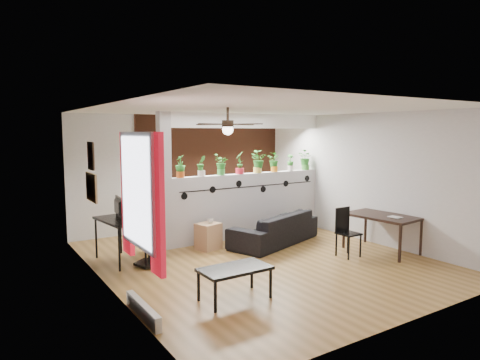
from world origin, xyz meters
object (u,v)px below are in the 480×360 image
object	(u,v)px
ceiling_fan	(228,126)
potted_plant_1	(201,165)
cube_shelf	(208,236)
potted_plant_2	(221,164)
office_chair	(150,237)
potted_plant_0	(180,166)
sofa	(274,229)
potted_plant_6	(290,162)
potted_plant_4	(258,161)
cup	(211,221)
potted_plant_5	(274,161)
potted_plant_7	(306,159)
folding_chair	(345,227)
coffee_table	(235,271)
potted_plant_3	(240,162)
dining_table	(382,219)
computer_desk	(119,223)

from	to	relation	value
ceiling_fan	potted_plant_1	world-z (taller)	ceiling_fan
potted_plant_1	cube_shelf	xyz separation A→B (m)	(-0.10, -0.46, -1.32)
ceiling_fan	potted_plant_2	xyz separation A→B (m)	(0.92, 1.80, -0.74)
ceiling_fan	office_chair	world-z (taller)	ceiling_fan
potted_plant_0	sofa	xyz separation A→B (m)	(1.68, -0.78, -1.29)
potted_plant_1	potted_plant_6	world-z (taller)	potted_plant_1
potted_plant_2	potted_plant_4	size ratio (longest dim) A/B	0.89
potted_plant_1	sofa	distance (m)	1.93
potted_plant_6	cup	world-z (taller)	potted_plant_6
potted_plant_5	cube_shelf	bearing A→B (deg)	-166.42
potted_plant_0	potted_plant_7	size ratio (longest dim) A/B	0.91
potted_plant_0	folding_chair	bearing A→B (deg)	-44.17
potted_plant_5	office_chair	bearing A→B (deg)	-166.62
potted_plant_4	office_chair	size ratio (longest dim) A/B	0.46
potted_plant_4	office_chair	distance (m)	3.06
potted_plant_0	cube_shelf	world-z (taller)	potted_plant_0
sofa	potted_plant_7	bearing A→B (deg)	-171.32
potted_plant_1	potted_plant_6	xyz separation A→B (m)	(2.26, 0.00, -0.02)
ceiling_fan	potted_plant_4	bearing A→B (deg)	44.59
potted_plant_2	cup	world-z (taller)	potted_plant_2
ceiling_fan	sofa	bearing A→B (deg)	31.01
potted_plant_6	sofa	bearing A→B (deg)	-142.91
potted_plant_1	office_chair	distance (m)	1.92
potted_plant_4	potted_plant_7	world-z (taller)	potted_plant_4
potted_plant_2	potted_plant_7	distance (m)	2.26
coffee_table	potted_plant_3	bearing A→B (deg)	56.23
potted_plant_0	office_chair	bearing A→B (deg)	-140.81
potted_plant_4	cube_shelf	xyz separation A→B (m)	(-1.46, -0.46, -1.35)
potted_plant_4	potted_plant_7	xyz separation A→B (m)	(1.35, 0.00, -0.00)
potted_plant_2	cube_shelf	xyz separation A→B (m)	(-0.56, -0.46, -1.33)
potted_plant_5	dining_table	world-z (taller)	potted_plant_5
potted_plant_1	office_chair	world-z (taller)	potted_plant_1
potted_plant_0	cup	size ratio (longest dim) A/B	3.82
computer_desk	potted_plant_7	bearing A→B (deg)	4.35
computer_desk	potted_plant_4	bearing A→B (deg)	6.24
cup	office_chair	distance (m)	1.36
potted_plant_4	folding_chair	world-z (taller)	potted_plant_4
sofa	computer_desk	world-z (taller)	computer_desk
office_chair	sofa	bearing A→B (deg)	-0.47
potted_plant_7	folding_chair	distance (m)	2.59
potted_plant_1	cube_shelf	distance (m)	1.40
potted_plant_7	computer_desk	world-z (taller)	potted_plant_7
potted_plant_7	potted_plant_0	bearing A→B (deg)	180.00
potted_plant_7	folding_chair	xyz separation A→B (m)	(-0.94, -2.16, -1.09)
potted_plant_6	cube_shelf	bearing A→B (deg)	-168.95
potted_plant_6	potted_plant_7	xyz separation A→B (m)	(0.45, 0.00, 0.06)
ceiling_fan	potted_plant_0	size ratio (longest dim) A/B	2.74
potted_plant_3	potted_plant_5	bearing A→B (deg)	0.00
potted_plant_7	office_chair	distance (m)	4.31
potted_plant_0	coffee_table	distance (m)	3.10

